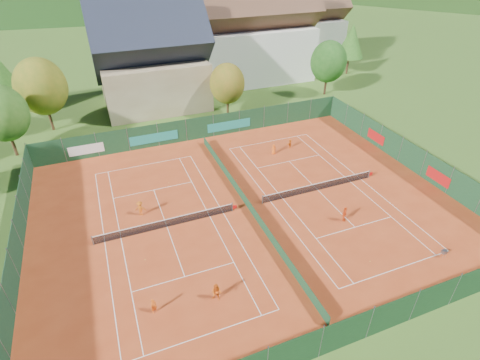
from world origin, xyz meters
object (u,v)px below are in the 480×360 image
at_px(player_left_far, 140,208).
at_px(player_right_far_b, 290,144).
at_px(player_right_far_a, 274,149).
at_px(hotel_block_a, 253,37).
at_px(player_right_near, 344,214).
at_px(player_left_mid, 217,292).
at_px(hotel_block_b, 300,27).
at_px(chalet, 152,62).
at_px(ball_hopper, 444,252).
at_px(player_left_near, 154,306).

distance_m(player_left_far, player_right_far_b, 20.66).
bearing_deg(player_right_far_a, hotel_block_a, -101.56).
relative_size(player_left_far, player_right_near, 1.01).
height_order(player_left_mid, player_right_near, player_left_mid).
bearing_deg(player_left_far, player_left_mid, 127.81).
height_order(hotel_block_b, player_right_near, hotel_block_b).
distance_m(hotel_block_a, player_left_far, 42.70).
xyz_separation_m(hotel_block_a, player_right_far_b, (-6.34, -26.60, -6.79)).
relative_size(chalet, player_left_mid, 10.37).
height_order(ball_hopper, player_left_mid, player_left_mid).
bearing_deg(player_left_mid, player_left_near, -150.67).
relative_size(ball_hopper, player_right_far_a, 0.62).
relative_size(player_left_near, player_left_far, 0.83).
height_order(hotel_block_b, player_left_far, hotel_block_b).
distance_m(player_left_near, player_right_far_a, 25.01).
relative_size(ball_hopper, player_right_far_b, 0.68).
relative_size(hotel_block_b, player_right_far_a, 13.29).
relative_size(player_left_mid, player_right_far_a, 1.20).
distance_m(hotel_block_b, player_right_far_a, 42.52).
height_order(chalet, player_right_far_a, chalet).
bearing_deg(player_right_far_b, hotel_block_b, -155.50).
relative_size(hotel_block_a, player_right_far_a, 16.61).
bearing_deg(player_right_near, player_right_far_a, 37.78).
height_order(hotel_block_a, player_right_far_a, hotel_block_a).
bearing_deg(player_left_mid, player_left_far, 143.18).
bearing_deg(player_right_far_b, player_left_mid, 14.50).
height_order(player_right_far_a, player_right_far_b, player_right_far_a).
relative_size(chalet, player_right_far_b, 13.75).
xyz_separation_m(hotel_block_a, player_left_far, (-25.88, -33.31, -6.61)).
distance_m(chalet, hotel_block_b, 35.85).
relative_size(chalet, player_left_far, 10.43).
height_order(ball_hopper, player_right_far_a, player_right_far_a).
height_order(chalet, player_right_near, chalet).
bearing_deg(ball_hopper, chalet, 110.13).
distance_m(player_left_mid, player_left_far, 12.59).
bearing_deg(ball_hopper, player_left_far, 146.31).
bearing_deg(player_right_far_a, player_left_near, 51.00).
distance_m(player_left_near, player_right_far_b, 27.39).
xyz_separation_m(player_left_near, player_left_far, (0.93, 11.49, 0.13)).
bearing_deg(player_right_near, player_left_mid, 142.54).
bearing_deg(player_left_near, player_right_near, -12.24).
bearing_deg(ball_hopper, player_right_far_a, 104.52).
relative_size(hotel_block_a, hotel_block_b, 1.25).
bearing_deg(hotel_block_b, ball_hopper, -107.32).
bearing_deg(hotel_block_b, chalet, -157.01).
distance_m(chalet, hotel_block_a, 19.94).
xyz_separation_m(chalet, player_right_far_b, (12.66, -20.60, -6.04)).
distance_m(player_left_mid, player_right_far_a, 22.53).
relative_size(ball_hopper, player_left_near, 0.62).
bearing_deg(player_right_near, chalet, 52.40).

